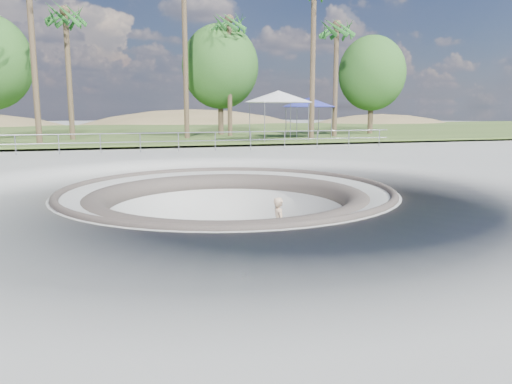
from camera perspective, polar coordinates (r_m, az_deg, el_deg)
ground at (r=15.42m, az=-3.29°, el=0.25°), size 180.00×180.00×0.00m
skate_bowl at (r=15.82m, az=-3.22°, el=-6.30°), size 14.00×14.00×4.10m
grass_strip at (r=49.02m, az=-12.02°, el=6.79°), size 180.00×36.00×0.12m
distant_hills at (r=72.99m, az=-10.11°, el=2.03°), size 103.20×45.00×28.60m
safety_railing at (r=27.11m, az=-8.85°, el=5.70°), size 25.00×0.06×1.03m
skateboard at (r=15.35m, az=2.63°, el=-6.81°), size 0.82×0.25×0.08m
skater at (r=15.13m, az=2.65°, el=-3.73°), size 0.41×0.61×1.66m
canopy_white at (r=34.61m, az=2.58°, el=10.83°), size 6.62×6.62×3.35m
canopy_blue at (r=39.05m, az=6.03°, el=10.14°), size 5.85×5.85×2.95m
palm_b at (r=37.71m, az=-20.95°, el=18.01°), size 2.60×2.60×9.53m
palm_d at (r=40.26m, az=-3.08°, el=18.38°), size 2.60×2.60×9.78m
palm_f at (r=39.67m, az=9.22°, el=17.65°), size 2.60×2.60×9.22m
bushy_tree_mid at (r=41.70m, az=-4.11°, el=14.08°), size 6.21×5.65×8.96m
bushy_tree_right at (r=44.36m, az=13.12°, el=13.06°), size 5.75×5.23×8.30m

